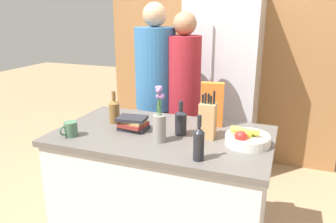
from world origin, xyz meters
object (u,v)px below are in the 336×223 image
(refrigerator, at_px, (222,85))
(bottle_wine, at_px, (181,121))
(fruit_bowl, at_px, (247,138))
(cereal_box, at_px, (212,104))
(book_stack, at_px, (133,124))
(person_at_sink, at_px, (156,92))
(bottle_oil, at_px, (114,110))
(coffee_mug, at_px, (70,129))
(flower_vase, at_px, (159,124))
(bottle_vinegar, at_px, (199,143))
(knife_block, at_px, (208,120))
(person_in_blue, at_px, (184,97))

(refrigerator, height_order, bottle_wine, refrigerator)
(fruit_bowl, bearing_deg, cereal_box, 136.91)
(refrigerator, relative_size, book_stack, 9.01)
(bottle_wine, bearing_deg, person_at_sink, 123.79)
(bottle_wine, bearing_deg, bottle_oil, 174.14)
(fruit_bowl, xyz_separation_m, coffee_mug, (-1.09, -0.26, 0.01))
(fruit_bowl, height_order, coffee_mug, fruit_bowl)
(cereal_box, bearing_deg, coffee_mug, -147.02)
(flower_vase, relative_size, bottle_vinegar, 1.38)
(coffee_mug, height_order, bottle_oil, bottle_oil)
(bottle_oil, xyz_separation_m, bottle_vinegar, (0.74, -0.39, 0.01))
(bottle_vinegar, bearing_deg, person_at_sink, 123.43)
(fruit_bowl, bearing_deg, book_stack, -179.19)
(refrigerator, height_order, book_stack, refrigerator)
(bottle_oil, distance_m, person_at_sink, 0.66)
(knife_block, distance_m, person_at_sink, 0.96)
(flower_vase, height_order, cereal_box, flower_vase)
(fruit_bowl, distance_m, knife_block, 0.27)
(person_at_sink, bearing_deg, bottle_vinegar, -81.89)
(knife_block, bearing_deg, person_at_sink, 132.67)
(bottle_oil, bearing_deg, person_in_blue, 65.23)
(book_stack, relative_size, bottle_vinegar, 0.81)
(cereal_box, bearing_deg, book_stack, -150.01)
(coffee_mug, distance_m, bottle_vinegar, 0.87)
(fruit_bowl, xyz_separation_m, person_at_sink, (-0.91, 0.73, 0.04))
(cereal_box, bearing_deg, knife_block, -83.07)
(flower_vase, bearing_deg, bottle_vinegar, -29.65)
(book_stack, bearing_deg, person_at_sink, 101.01)
(fruit_bowl, height_order, flower_vase, flower_vase)
(book_stack, bearing_deg, flower_vase, -27.51)
(refrigerator, xyz_separation_m, fruit_bowl, (0.44, -1.43, 0.00))
(book_stack, bearing_deg, coffee_mug, -143.01)
(bottle_oil, distance_m, bottle_vinegar, 0.83)
(bottle_vinegar, height_order, person_at_sink, person_at_sink)
(knife_block, height_order, bottle_vinegar, knife_block)
(knife_block, distance_m, cereal_box, 0.24)
(refrigerator, distance_m, cereal_box, 1.18)
(flower_vase, xyz_separation_m, bottle_oil, (-0.44, 0.22, -0.02))
(fruit_bowl, relative_size, bottle_vinegar, 1.06)
(person_in_blue, bearing_deg, bottle_oil, -132.54)
(fruit_bowl, height_order, bottle_wine, bottle_wine)
(person_at_sink, xyz_separation_m, person_in_blue, (0.26, 0.01, -0.03))
(refrigerator, relative_size, flower_vase, 5.31)
(refrigerator, relative_size, bottle_vinegar, 7.33)
(bottle_vinegar, distance_m, person_in_blue, 1.14)
(refrigerator, height_order, coffee_mug, refrigerator)
(refrigerator, bearing_deg, bottle_oil, -110.69)
(knife_block, height_order, bottle_wine, knife_block)
(bottle_vinegar, distance_m, person_at_sink, 1.25)
(cereal_box, bearing_deg, bottle_oil, -164.45)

